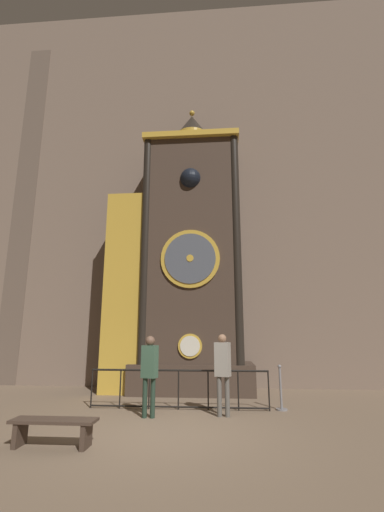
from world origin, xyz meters
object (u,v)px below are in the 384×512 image
Objects in this scene: clock_tower at (180,260)px; stanchion_post at (281,395)px; visitor_far at (223,366)px; visitor_bench at (54,427)px; visitor_near at (150,367)px.

clock_tower reaches higher than stanchion_post.
clock_tower is 4.54m from visitor_far.
visitor_bench is (-1.49, -5.29, -3.93)m from clock_tower.
stanchion_post is 0.75× the size of visitor_bench.
stanchion_post is (1.42, 0.79, -0.74)m from visitor_far.
clock_tower is 5.26m from stanchion_post.
visitor_near is 3.34m from stanchion_post.
visitor_far reaches higher than stanchion_post.
visitor_bench is (-1.18, -2.09, -0.76)m from visitor_near.
visitor_far is at bearing 39.15° from visitor_bench.
visitor_far is (1.67, 0.24, 0.01)m from visitor_near.
visitor_near is at bearing -95.50° from clock_tower.
visitor_bench is (-2.86, -2.33, -0.77)m from visitor_far.
clock_tower is 6.97× the size of visitor_bench.
visitor_near is (-0.31, -3.20, -3.17)m from clock_tower.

